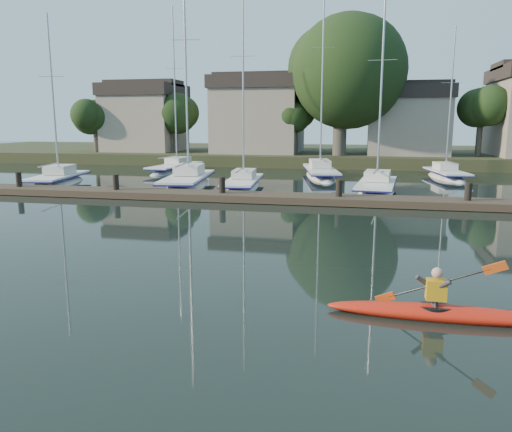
% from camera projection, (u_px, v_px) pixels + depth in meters
% --- Properties ---
extents(ground, '(160.00, 160.00, 0.00)m').
position_uv_depth(ground, '(184.00, 293.00, 11.96)').
color(ground, black).
rests_on(ground, ground).
extents(kayak, '(4.78, 1.01, 1.53)m').
position_uv_depth(kayak, '(441.00, 310.00, 10.38)').
color(kayak, red).
rests_on(kayak, ground).
extents(dock, '(34.00, 2.00, 1.80)m').
position_uv_depth(dock, '(279.00, 198.00, 25.37)').
color(dock, '#3F2F24').
rests_on(dock, ground).
extents(sailboat_0, '(3.36, 7.76, 11.91)m').
position_uv_depth(sailboat_0, '(58.00, 187.00, 32.52)').
color(sailboat_0, silver).
rests_on(sailboat_0, ground).
extents(sailboat_1, '(3.59, 9.61, 15.34)m').
position_uv_depth(sailboat_1, '(188.00, 189.00, 31.54)').
color(sailboat_1, silver).
rests_on(sailboat_1, ground).
extents(sailboat_2, '(2.63, 8.27, 13.45)m').
position_uv_depth(sailboat_2, '(243.00, 190.00, 30.74)').
color(sailboat_2, silver).
rests_on(sailboat_2, ground).
extents(sailboat_3, '(2.83, 8.12, 12.83)m').
position_uv_depth(sailboat_3, '(376.00, 195.00, 28.90)').
color(sailboat_3, silver).
rests_on(sailboat_3, ground).
extents(sailboat_5, '(2.82, 8.60, 13.99)m').
position_uv_depth(sailboat_5, '(176.00, 174.00, 40.66)').
color(sailboat_5, silver).
rests_on(sailboat_5, ground).
extents(sailboat_6, '(3.91, 10.15, 15.80)m').
position_uv_depth(sailboat_6, '(320.00, 179.00, 37.09)').
color(sailboat_6, silver).
rests_on(sailboat_6, ground).
extents(sailboat_7, '(2.94, 7.42, 11.64)m').
position_uv_depth(sailboat_7, '(446.00, 180.00, 36.03)').
color(sailboat_7, silver).
rests_on(sailboat_7, ground).
extents(shore, '(90.00, 25.25, 12.75)m').
position_uv_depth(shore, '(338.00, 129.00, 49.73)').
color(shore, '#27361B').
rests_on(shore, ground).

